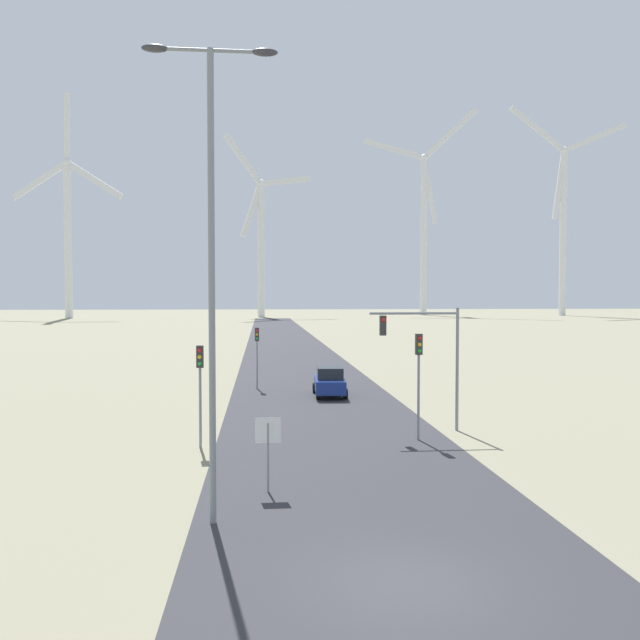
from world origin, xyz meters
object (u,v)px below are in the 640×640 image
object	(u,v)px
car_approaching	(330,381)
wind_turbine_left	(68,222)
traffic_light_post_near_left	(200,373)
traffic_light_post_near_right	(419,363)
wind_turbine_center	(261,234)
streetlamp	(211,236)
traffic_light_mast_overhead	(426,344)
wind_turbine_far_right	(563,215)
wind_turbine_right	(424,219)
traffic_light_post_mid_left	(257,344)
stop_sign_near	(268,440)

from	to	relation	value
car_approaching	wind_turbine_left	bearing A→B (deg)	111.97
traffic_light_post_near_left	traffic_light_post_near_right	size ratio (longest dim) A/B	0.91
car_approaching	wind_turbine_center	size ratio (longest dim) A/B	0.08
streetlamp	traffic_light_mast_overhead	distance (m)	14.44
traffic_light_post_near_left	traffic_light_mast_overhead	size ratio (longest dim) A/B	0.74
streetlamp	traffic_light_post_near_left	xyz separation A→B (m)	(-1.17, 8.61, -4.71)
traffic_light_post_near_right	car_approaching	world-z (taller)	traffic_light_post_near_right
traffic_light_post_near_left	streetlamp	bearing A→B (deg)	-82.24
wind_turbine_center	wind_turbine_far_right	bearing A→B (deg)	3.52
wind_turbine_center	wind_turbine_right	bearing A→B (deg)	16.55
wind_turbine_right	streetlamp	bearing A→B (deg)	-106.36
traffic_light_post_near_right	streetlamp	bearing A→B (deg)	-131.31
traffic_light_mast_overhead	wind_turbine_right	distance (m)	189.43
traffic_light_post_near_right	wind_turbine_left	size ratio (longest dim) A/B	0.07
wind_turbine_far_right	traffic_light_post_near_right	bearing A→B (deg)	-118.26
wind_turbine_far_right	traffic_light_post_mid_left	bearing A→B (deg)	-122.45
car_approaching	wind_turbine_left	xyz separation A→B (m)	(-59.90, 148.45, 26.92)
streetlamp	traffic_light_mast_overhead	bearing A→B (deg)	50.88
traffic_light_post_mid_left	wind_turbine_center	distance (m)	152.40
stop_sign_near	wind_turbine_right	world-z (taller)	wind_turbine_right
stop_sign_near	car_approaching	xyz separation A→B (m)	(3.99, 18.73, -0.74)
car_approaching	wind_turbine_left	world-z (taller)	wind_turbine_left
traffic_light_post_near_right	traffic_light_mast_overhead	world-z (taller)	traffic_light_mast_overhead
wind_turbine_right	wind_turbine_far_right	bearing A→B (deg)	-13.04
traffic_light_post_near_right	wind_turbine_left	xyz separation A→B (m)	(-62.41, 160.61, 24.50)
streetlamp	traffic_light_mast_overhead	xyz separation A→B (m)	(8.80, 10.82, -3.74)
car_approaching	wind_turbine_center	xyz separation A→B (m)	(-4.36, 154.22, 24.43)
traffic_light_post_near_right	traffic_light_mast_overhead	size ratio (longest dim) A/B	0.81
wind_turbine_right	wind_turbine_far_right	xyz separation A→B (m)	(44.39, -10.28, 0.58)
stop_sign_near	wind_turbine_far_right	size ratio (longest dim) A/B	0.03
traffic_light_post_near_right	wind_turbine_right	size ratio (longest dim) A/B	0.07
wind_turbine_left	traffic_light_post_near_left	bearing A→B (deg)	-71.72
traffic_light_mast_overhead	wind_turbine_left	xyz separation A→B (m)	(-63.19, 158.91, 23.81)
wind_turbine_left	stop_sign_near	bearing A→B (deg)	-71.51
streetlamp	car_approaching	distance (m)	23.03
stop_sign_near	wind_turbine_center	size ratio (longest dim) A/B	0.04
traffic_light_post_near_right	wind_turbine_far_right	distance (m)	198.14
traffic_light_post_near_right	car_approaching	xyz separation A→B (m)	(-2.51, 12.16, -2.42)
traffic_light_mast_overhead	streetlamp	bearing A→B (deg)	-129.12
wind_turbine_left	wind_turbine_center	size ratio (longest dim) A/B	1.18
traffic_light_post_near_left	car_approaching	size ratio (longest dim) A/B	0.99
car_approaching	wind_turbine_far_right	distance (m)	189.30
traffic_light_post_mid_left	traffic_light_mast_overhead	bearing A→B (deg)	-60.77
car_approaching	traffic_light_mast_overhead	bearing A→B (deg)	-72.51
streetlamp	wind_turbine_far_right	distance (m)	209.28
traffic_light_post_near_right	wind_turbine_center	distance (m)	167.97
wind_turbine_left	wind_turbine_right	bearing A→B (deg)	11.33
traffic_light_mast_overhead	wind_turbine_center	size ratio (longest dim) A/B	0.10
wind_turbine_center	car_approaching	bearing A→B (deg)	-88.38
wind_turbine_center	wind_turbine_far_right	xyz separation A→B (m)	(99.60, 6.13, 8.02)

